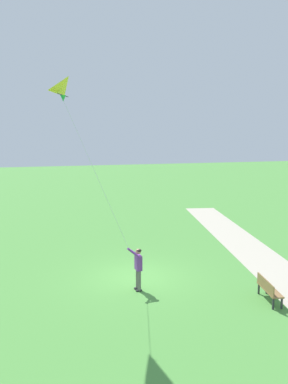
% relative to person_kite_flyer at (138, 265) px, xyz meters
% --- Properties ---
extents(ground_plane, '(120.00, 120.00, 0.00)m').
position_rel_person_kite_flyer_xyz_m(ground_plane, '(-0.30, -1.33, -1.05)').
color(ground_plane, '#4C8E3D').
extents(walkway_path, '(8.17, 31.90, 0.02)m').
position_rel_person_kite_flyer_xyz_m(walkway_path, '(-6.48, 0.67, -1.04)').
color(walkway_path, '#B7AD99').
rests_on(walkway_path, ground).
extents(person_kite_flyer, '(0.62, 0.52, 1.83)m').
position_rel_person_kite_flyer_xyz_m(person_kite_flyer, '(0.00, 0.00, 0.00)').
color(person_kite_flyer, '#232328').
rests_on(person_kite_flyer, ground).
extents(flying_kite, '(2.66, 1.45, 6.49)m').
position_rel_person_kite_flyer_xyz_m(flying_kite, '(2.56, 0.19, 6.76)').
color(flying_kite, yellow).
extents(park_bench_near_walkway, '(0.71, 1.55, 0.88)m').
position_rel_person_kite_flyer_xyz_m(park_bench_near_walkway, '(-4.48, 2.33, -0.54)').
color(park_bench_near_walkway, olive).
rests_on(park_bench_near_walkway, ground).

